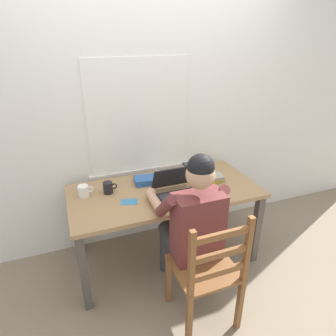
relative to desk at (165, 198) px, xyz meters
name	(u,v)px	position (x,y,z in m)	size (l,w,h in m)	color
ground_plane	(165,256)	(0.00, 0.00, -0.63)	(8.00, 8.00, 0.00)	gray
back_wall	(147,109)	(0.00, 0.46, 0.67)	(6.00, 0.08, 2.60)	silver
desk	(165,198)	(0.00, 0.00, 0.00)	(1.58, 0.76, 0.71)	#9E7A51
seated_person	(191,221)	(0.04, -0.45, 0.05)	(0.50, 0.60, 1.24)	brown
wooden_chair	(208,272)	(0.04, -0.73, -0.17)	(0.42, 0.42, 0.93)	brown
laptop	(176,190)	(0.06, -0.12, 0.14)	(0.33, 0.33, 0.22)	#232328
computer_mouse	(209,189)	(0.34, -0.15, 0.10)	(0.06, 0.10, 0.03)	#232328
coffee_mug_white	(84,191)	(-0.64, 0.13, 0.13)	(0.12, 0.09, 0.09)	white
coffee_mug_dark	(108,188)	(-0.45, 0.11, 0.13)	(0.12, 0.08, 0.10)	black
coffee_mug_spare	(176,175)	(0.16, 0.14, 0.13)	(0.12, 0.08, 0.09)	silver
book_stack_main	(211,178)	(0.44, 0.01, 0.11)	(0.21, 0.16, 0.06)	gold
book_stack_side	(145,180)	(-0.12, 0.17, 0.11)	(0.21, 0.17, 0.05)	#2D5B9E
paper_pile_near_laptop	(169,175)	(0.13, 0.24, 0.09)	(0.26, 0.17, 0.01)	silver
landscape_photo_print	(129,202)	(-0.33, -0.09, 0.09)	(0.13, 0.09, 0.00)	teal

